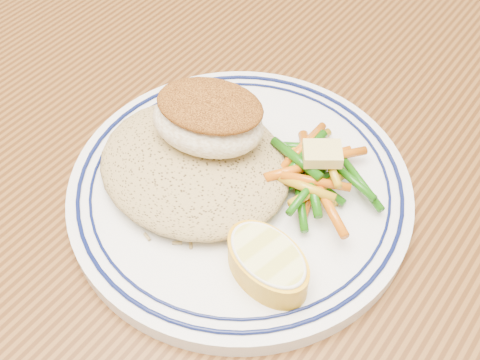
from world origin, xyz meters
name	(u,v)px	position (x,y,z in m)	size (l,w,h in m)	color
dining_table	(239,262)	(0.00, 0.00, 0.65)	(1.50, 0.90, 0.75)	#45250D
plate	(240,189)	(0.00, 0.00, 0.76)	(0.26, 0.26, 0.02)	silver
rice_pilaf	(194,162)	(-0.03, -0.01, 0.78)	(0.15, 0.13, 0.03)	#967E4B
fish_fillet	(208,118)	(-0.03, 0.01, 0.81)	(0.10, 0.08, 0.04)	white
vegetable_pile	(310,171)	(0.04, 0.03, 0.78)	(0.11, 0.10, 0.03)	#B38613
butter_pat	(322,154)	(0.05, 0.04, 0.80)	(0.03, 0.02, 0.01)	#D7C369
lemon_wedge	(267,263)	(0.06, -0.05, 0.78)	(0.07, 0.07, 0.03)	gold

